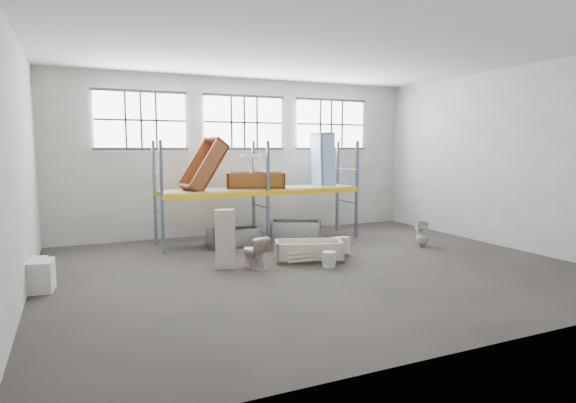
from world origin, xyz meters
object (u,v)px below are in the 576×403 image
steel_tub_left (234,237)px  steel_tub_right (296,230)px  toilet_beige (254,252)px  rust_tub_flat (256,180)px  cistern_tall (225,239)px  bucket (329,259)px  blue_tub_upright (323,160)px  bathtub_beige (309,251)px  toilet_white (423,233)px  carton_near (33,276)px

steel_tub_left → steel_tub_right: (2.07, 0.27, 0.02)m
toilet_beige → rust_tub_flat: size_ratio=0.43×
cistern_tall → bucket: size_ratio=3.77×
rust_tub_flat → blue_tub_upright: blue_tub_upright is taller
toilet_beige → cistern_tall: 0.75m
toilet_beige → bathtub_beige: bearing=166.5°
toilet_white → rust_tub_flat: 5.08m
rust_tub_flat → cistern_tall: bearing=-123.0°
bathtub_beige → steel_tub_right: (0.88, 2.65, 0.04)m
toilet_beige → blue_tub_upright: (3.54, 3.20, 2.02)m
toilet_white → carton_near: bearing=-64.9°
toilet_white → steel_tub_left: toilet_white is taller
steel_tub_right → carton_near: (-6.95, -2.73, 0.02)m
blue_tub_upright → bathtub_beige: bearing=-123.6°
rust_tub_flat → bucket: bearing=-83.5°
steel_tub_right → blue_tub_upright: size_ratio=0.88×
steel_tub_right → blue_tub_upright: 2.46m
steel_tub_left → steel_tub_right: size_ratio=0.93×
blue_tub_upright → bucket: blue_tub_upright is taller
blue_tub_upright → toilet_white: bearing=-61.0°
rust_tub_flat → toilet_white: bearing=-35.2°
bathtub_beige → steel_tub_right: 2.79m
bathtub_beige → toilet_white: (3.70, 0.15, 0.15)m
toilet_white → rust_tub_flat: (-3.98, 2.81, 1.42)m
cistern_tall → bucket: cistern_tall is taller
bathtub_beige → toilet_beige: size_ratio=2.23×
rust_tub_flat → bucket: rust_tub_flat is taller
toilet_white → steel_tub_right: bearing=-107.8°
cistern_tall → carton_near: cistern_tall is taller
bathtub_beige → blue_tub_upright: size_ratio=0.95×
bathtub_beige → cistern_tall: 2.16m
toilet_white → bucket: 3.68m
rust_tub_flat → blue_tub_upright: 2.42m
bucket → carton_near: bearing=173.6°
toilet_beige → bucket: 1.78m
blue_tub_upright → toilet_beige: bearing=-137.9°
bathtub_beige → rust_tub_flat: rust_tub_flat is taller
blue_tub_upright → bucket: size_ratio=4.77×
toilet_white → bucket: size_ratio=2.16×
rust_tub_flat → carton_near: rust_tub_flat is taller
toilet_white → steel_tub_right: size_ratio=0.51×
carton_near → bathtub_beige: bearing=0.7°
steel_tub_right → cistern_tall: bearing=-140.2°
bucket → carton_near: (-6.22, 0.70, 0.12)m
cistern_tall → steel_tub_left: (0.92, 2.23, -0.43)m
steel_tub_right → carton_near: size_ratio=2.16×
steel_tub_right → blue_tub_upright: (1.18, 0.46, 2.11)m
toilet_white → bucket: toilet_white is taller
bathtub_beige → toilet_beige: (-1.48, -0.09, 0.13)m
bathtub_beige → bucket: bathtub_beige is taller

